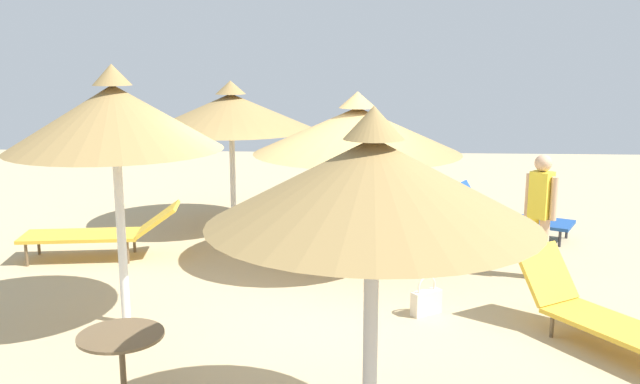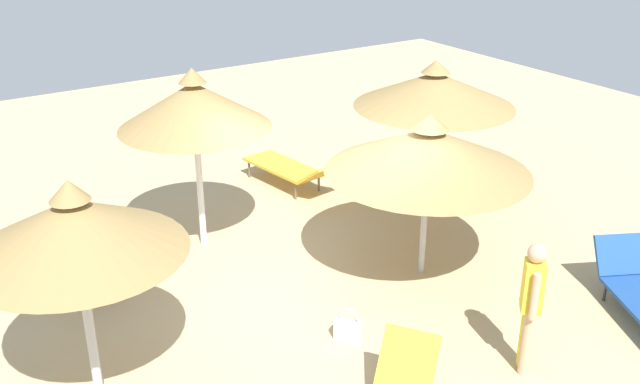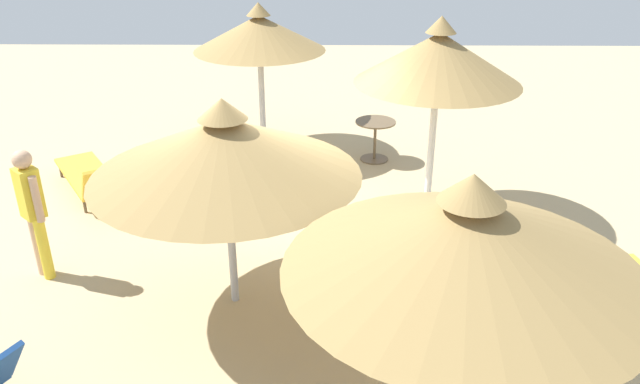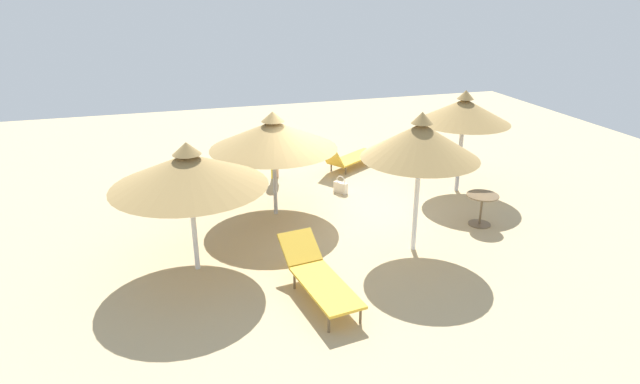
% 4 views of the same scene
% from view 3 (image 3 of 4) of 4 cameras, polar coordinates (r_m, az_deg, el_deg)
% --- Properties ---
extents(ground, '(24.00, 24.00, 0.10)m').
position_cam_3_polar(ground, '(8.40, -2.75, -5.08)').
color(ground, tan).
extents(parasol_umbrella_edge, '(2.78, 2.78, 2.46)m').
position_cam_3_polar(parasol_umbrella_edge, '(4.73, 13.24, -3.99)').
color(parasol_umbrella_edge, white).
rests_on(parasol_umbrella_edge, ground).
extents(parasol_umbrella_near_left, '(2.84, 2.84, 2.41)m').
position_cam_3_polar(parasol_umbrella_near_left, '(6.49, -8.67, 4.06)').
color(parasol_umbrella_near_left, '#B2B2B7').
rests_on(parasol_umbrella_near_left, ground).
extents(parasol_umbrella_near_right, '(2.27, 2.27, 2.59)m').
position_cam_3_polar(parasol_umbrella_near_right, '(11.00, -5.56, 14.22)').
color(parasol_umbrella_near_right, '#B2B2B7').
rests_on(parasol_umbrella_near_right, ground).
extents(parasol_umbrella_center, '(2.24, 2.24, 2.81)m').
position_cam_3_polar(parasol_umbrella_center, '(8.60, 10.76, 11.89)').
color(parasol_umbrella_center, white).
rests_on(parasol_umbrella_center, ground).
extents(lounge_chair_far_left, '(0.97, 2.28, 0.78)m').
position_cam_3_polar(lounge_chair_far_left, '(7.51, 20.79, -6.96)').
color(lounge_chair_far_left, gold).
rests_on(lounge_chair_far_left, ground).
extents(lounge_chair_far_right, '(2.18, 1.73, 0.84)m').
position_cam_3_polar(lounge_chair_far_right, '(10.12, -20.07, 1.31)').
color(lounge_chair_far_right, gold).
rests_on(lounge_chair_far_right, ground).
extents(person_standing_back, '(0.33, 0.35, 1.64)m').
position_cam_3_polar(person_standing_back, '(8.01, -24.71, -1.29)').
color(person_standing_back, yellow).
rests_on(person_standing_back, ground).
extents(handbag, '(0.31, 0.37, 0.46)m').
position_cam_3_polar(handbag, '(9.01, -11.27, -1.83)').
color(handbag, beige).
rests_on(handbag, ground).
extents(side_table_round, '(0.69, 0.69, 0.71)m').
position_cam_3_polar(side_table_round, '(10.86, 5.05, 5.34)').
color(side_table_round, brown).
rests_on(side_table_round, ground).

